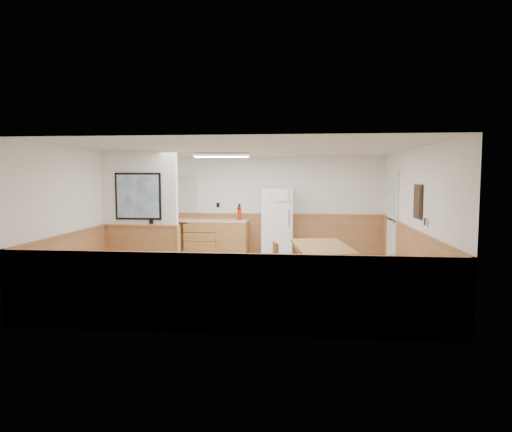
# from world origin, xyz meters

# --- Properties ---
(ground) EXTENTS (6.00, 6.00, 0.00)m
(ground) POSITION_xyz_m (0.00, 0.00, 0.00)
(ground) COLOR tan
(ground) RESTS_ON ground
(ceiling) EXTENTS (6.00, 6.00, 0.02)m
(ceiling) POSITION_xyz_m (0.00, 0.00, 2.50)
(ceiling) COLOR silver
(ceiling) RESTS_ON back_wall
(back_wall) EXTENTS (6.00, 0.02, 2.50)m
(back_wall) POSITION_xyz_m (0.00, 3.00, 1.25)
(back_wall) COLOR white
(back_wall) RESTS_ON ground
(right_wall) EXTENTS (0.02, 6.00, 2.50)m
(right_wall) POSITION_xyz_m (3.00, 0.00, 1.25)
(right_wall) COLOR white
(right_wall) RESTS_ON ground
(left_wall) EXTENTS (0.02, 6.00, 2.50)m
(left_wall) POSITION_xyz_m (-3.00, 0.00, 1.25)
(left_wall) COLOR white
(left_wall) RESTS_ON ground
(wainscot_back) EXTENTS (6.00, 0.04, 1.00)m
(wainscot_back) POSITION_xyz_m (0.00, 2.98, 0.50)
(wainscot_back) COLOR #BE7D4C
(wainscot_back) RESTS_ON ground
(wainscot_right) EXTENTS (0.04, 6.00, 1.00)m
(wainscot_right) POSITION_xyz_m (2.98, 0.00, 0.50)
(wainscot_right) COLOR #BE7D4C
(wainscot_right) RESTS_ON ground
(wainscot_left) EXTENTS (0.04, 6.00, 1.00)m
(wainscot_left) POSITION_xyz_m (-2.98, 0.00, 0.50)
(wainscot_left) COLOR #BE7D4C
(wainscot_left) RESTS_ON ground
(partition_wall) EXTENTS (1.50, 0.20, 2.50)m
(partition_wall) POSITION_xyz_m (-2.25, 0.19, 1.23)
(partition_wall) COLOR white
(partition_wall) RESTS_ON ground
(kitchen_counter) EXTENTS (2.20, 0.61, 1.00)m
(kitchen_counter) POSITION_xyz_m (-1.21, 2.68, 0.46)
(kitchen_counter) COLOR #B07E3E
(kitchen_counter) RESTS_ON ground
(exterior_door) EXTENTS (0.07, 1.02, 2.15)m
(exterior_door) POSITION_xyz_m (2.96, 1.90, 1.05)
(exterior_door) COLOR white
(exterior_door) RESTS_ON ground
(kitchen_window) EXTENTS (0.80, 0.04, 1.00)m
(kitchen_window) POSITION_xyz_m (-2.10, 2.98, 1.55)
(kitchen_window) COLOR white
(kitchen_window) RESTS_ON back_wall
(wall_painting) EXTENTS (0.04, 0.50, 0.60)m
(wall_painting) POSITION_xyz_m (2.97, -0.30, 1.55)
(wall_painting) COLOR #322214
(wall_painting) RESTS_ON right_wall
(fluorescent_fixture) EXTENTS (1.20, 0.30, 0.09)m
(fluorescent_fixture) POSITION_xyz_m (-0.80, 1.30, 2.45)
(fluorescent_fixture) COLOR white
(fluorescent_fixture) RESTS_ON ceiling
(refrigerator) EXTENTS (0.78, 0.74, 1.70)m
(refrigerator) POSITION_xyz_m (0.34, 2.63, 0.85)
(refrigerator) COLOR white
(refrigerator) RESTS_ON ground
(dining_table) EXTENTS (1.17, 1.95, 0.75)m
(dining_table) POSITION_xyz_m (1.31, -0.34, 0.66)
(dining_table) COLOR #9B6839
(dining_table) RESTS_ON ground
(dining_bench) EXTENTS (0.52, 1.56, 0.45)m
(dining_bench) POSITION_xyz_m (2.78, -0.27, 0.34)
(dining_bench) COLOR #9B6839
(dining_bench) RESTS_ON ground
(dining_chair) EXTENTS (0.63, 0.48, 0.85)m
(dining_chair) POSITION_xyz_m (0.57, -0.60, 0.50)
(dining_chair) COLOR #9B6839
(dining_chair) RESTS_ON ground
(fire_extinguisher) EXTENTS (0.12, 0.12, 0.41)m
(fire_extinguisher) POSITION_xyz_m (-0.60, 2.65, 1.08)
(fire_extinguisher) COLOR red
(fire_extinguisher) RESTS_ON kitchen_counter
(soap_bottle) EXTENTS (0.07, 0.07, 0.20)m
(soap_bottle) POSITION_xyz_m (-2.32, 2.65, 1.00)
(soap_bottle) COLOR green
(soap_bottle) RESTS_ON kitchen_counter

